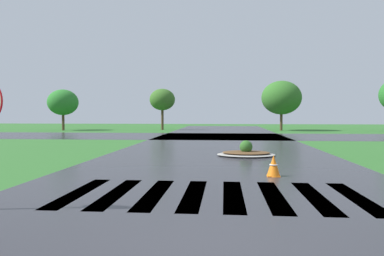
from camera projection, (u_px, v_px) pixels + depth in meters
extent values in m
cube|color=#2B2B30|center=(218.00, 160.00, 14.77)|extent=(10.17, 80.00, 0.01)
cube|color=#2B2B30|center=(221.00, 136.00, 29.93)|extent=(90.00, 9.15, 0.01)
cube|color=white|center=(80.00, 192.00, 8.69)|extent=(0.45, 3.32, 0.01)
cube|color=white|center=(117.00, 193.00, 8.62)|extent=(0.45, 3.32, 0.01)
cube|color=white|center=(155.00, 194.00, 8.54)|extent=(0.45, 3.32, 0.01)
cube|color=white|center=(194.00, 194.00, 8.46)|extent=(0.45, 3.32, 0.01)
cube|color=white|center=(233.00, 195.00, 8.38)|extent=(0.45, 3.32, 0.01)
cube|color=white|center=(273.00, 196.00, 8.30)|extent=(0.45, 3.32, 0.01)
cube|color=white|center=(314.00, 197.00, 8.22)|extent=(0.45, 3.32, 0.01)
cube|color=white|center=(356.00, 197.00, 8.14)|extent=(0.45, 3.32, 0.01)
ellipsoid|color=#9E9B93|center=(246.00, 154.00, 16.16)|extent=(2.54, 1.99, 0.12)
ellipsoid|color=brown|center=(246.00, 152.00, 16.16)|extent=(2.08, 1.63, 0.10)
sphere|color=#2D6023|center=(246.00, 147.00, 16.15)|extent=(0.56, 0.56, 0.56)
cone|color=orange|center=(274.00, 166.00, 10.88)|extent=(0.40, 0.40, 0.63)
torus|color=white|center=(274.00, 165.00, 10.88)|extent=(0.25, 0.25, 0.04)
cube|color=orange|center=(273.00, 176.00, 10.89)|extent=(0.36, 0.36, 0.03)
cylinder|color=#4C3823|center=(63.00, 122.00, 40.62)|extent=(0.28, 0.28, 1.92)
ellipsoid|color=#2B772A|center=(63.00, 102.00, 40.54)|extent=(3.32, 3.32, 2.82)
cylinder|color=#4C3823|center=(162.00, 119.00, 41.75)|extent=(0.28, 0.28, 2.42)
ellipsoid|color=#376524|center=(162.00, 100.00, 41.66)|extent=(2.87, 2.87, 2.44)
cylinder|color=#4C3823|center=(281.00, 121.00, 39.98)|extent=(0.28, 0.28, 2.06)
ellipsoid|color=#316925|center=(281.00, 98.00, 39.88)|extent=(4.28, 4.28, 3.64)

